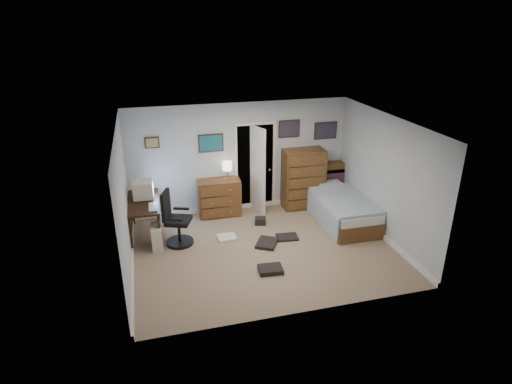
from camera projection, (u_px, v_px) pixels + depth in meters
floor at (264, 250)px, 8.37m from camera, size 5.00×4.00×0.02m
computer_desk at (139, 210)px, 8.63m from camera, size 0.65×1.36×0.78m
crt_monitor at (143, 190)px, 8.65m from camera, size 0.41×0.38×0.37m
keyboard at (153, 207)px, 8.31m from camera, size 0.17×0.42×0.02m
pc_tower at (157, 237)px, 8.35m from camera, size 0.22×0.44×0.47m
office_chair at (176, 224)px, 8.41m from camera, size 0.70×0.70×1.12m
media_stack at (138, 200)px, 9.61m from camera, size 0.16×0.16×0.77m
low_dresser at (219, 198)px, 9.66m from camera, size 0.98×0.53×0.84m
table_lamp at (227, 167)px, 9.43m from camera, size 0.22×0.22×0.41m
doorway at (252, 163)px, 10.09m from camera, size 0.96×1.12×2.05m
tall_dresser at (303, 178)px, 10.00m from camera, size 0.97×0.59×1.40m
headboard_bookcase at (333, 180)px, 10.37m from camera, size 1.10×0.30×0.99m
bed at (342, 209)px, 9.37m from camera, size 1.08×1.98×0.64m
wall_posters at (265, 135)px, 9.59m from camera, size 4.38×0.04×0.60m
floor_clutter at (263, 244)px, 8.47m from camera, size 1.63×2.15×0.15m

